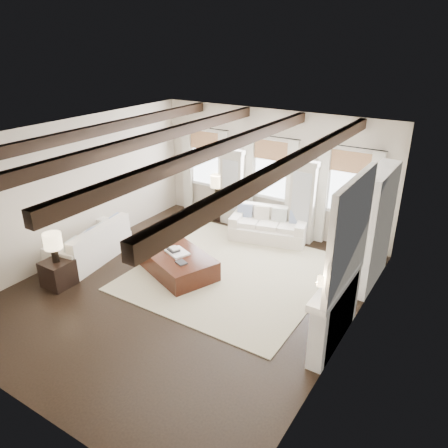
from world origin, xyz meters
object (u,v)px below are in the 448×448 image
Objects in this scene: side_table_front at (58,273)px; sofa_back at (269,227)px; sofa_left at (92,246)px; ottoman at (177,263)px; side_table_back at (217,208)px.

sofa_back is at bearing 58.58° from side_table_front.
sofa_left is 1.22× the size of ottoman.
sofa_left is at bearing -132.56° from sofa_back.
ottoman is at bearing -72.86° from side_table_back.
ottoman is 3.23m from side_table_back.
side_table_back is (0.84, 4.84, 0.04)m from side_table_front.
sofa_back reaches higher than side_table_back.
ottoman is 2.78× the size of side_table_back.
side_table_front is 0.89× the size of side_table_back.
side_table_back is at bearing 73.03° from sofa_left.
ottoman is 2.51m from side_table_front.
sofa_left is 1.21m from side_table_front.
ottoman is at bearing 15.80° from sofa_left.
sofa_back is 1.91m from side_table_back.
sofa_left is at bearing -142.32° from ottoman.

